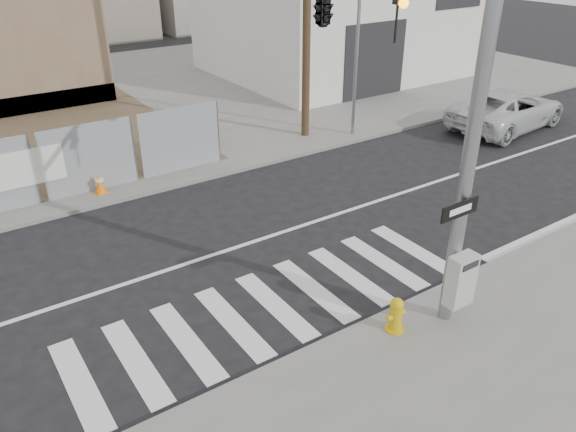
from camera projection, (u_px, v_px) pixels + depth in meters
ground at (219, 253)px, 13.44m from camera, size 100.00×100.00×0.00m
sidewalk_far at (63, 109)px, 23.69m from camera, size 50.00×20.00×0.12m
signal_pole at (367, 52)px, 10.97m from camera, size 0.96×5.87×7.00m
far_signal_pole at (357, 40)px, 19.18m from camera, size 0.16×0.20×5.60m
concrete_wall_right at (34, 28)px, 21.97m from camera, size 5.50×1.30×8.00m
auto_shop at (340, 22)px, 28.74m from camera, size 12.00×10.20×5.95m
fire_hydrant at (396, 314)px, 10.57m from camera, size 0.43×0.38×0.71m
suv at (508, 109)px, 21.37m from camera, size 5.54×2.98×1.48m
traffic_cone_d at (100, 183)px, 16.04m from camera, size 0.38×0.38×0.62m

